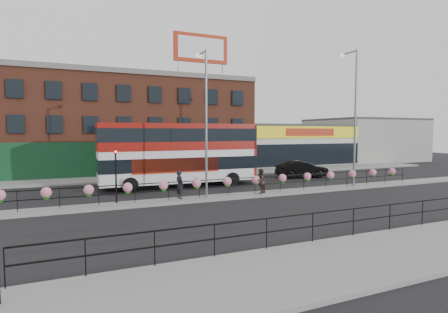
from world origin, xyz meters
name	(u,v)px	position (x,y,z in m)	size (l,w,h in m)	color
ground	(242,197)	(0.00, 0.00, 0.00)	(120.00, 120.00, 0.00)	black
south_pavement	(393,252)	(0.00, -12.00, 0.07)	(60.00, 4.00, 0.15)	gray
north_pavement	(188,175)	(0.00, 12.00, 0.07)	(60.00, 4.00, 0.15)	gray
median	(242,196)	(0.00, 0.00, 0.07)	(60.00, 1.60, 0.15)	gray
yellow_line_inner	(346,236)	(0.00, -9.70, 0.01)	(60.00, 0.10, 0.01)	gold
yellow_line_outer	(349,238)	(0.00, -9.88, 0.01)	(60.00, 0.10, 0.01)	gold
brick_building	(133,125)	(-4.00, 19.96, 5.13)	(25.00, 12.21, 10.30)	brown
supermarket	(282,144)	(16.00, 19.90, 2.65)	(15.00, 12.25, 5.30)	silver
warehouse_east	(364,140)	(30.75, 20.00, 3.15)	(14.50, 12.00, 6.30)	gray
billboard	(201,48)	(2.50, 14.99, 13.18)	(6.00, 0.29, 4.40)	#A3250E
median_railing	(242,181)	(0.00, 0.00, 1.05)	(30.04, 0.56, 1.23)	black
south_railing	(313,221)	(-2.00, -10.10, 0.96)	(20.04, 0.05, 1.12)	black
double_decker_bus	(180,148)	(-2.56, 5.84, 3.05)	(12.28, 3.14, 4.96)	silver
car	(302,169)	(9.60, 6.59, 0.80)	(5.10, 2.61, 1.60)	black
pedestrian_a	(180,185)	(-4.21, 0.22, 1.04)	(0.60, 0.75, 1.77)	black
pedestrian_b	(260,181)	(1.37, -0.08, 1.00)	(1.03, 0.97, 1.69)	#352921
lamp_column_west	(205,110)	(-2.53, 0.21, 5.68)	(0.33, 1.64, 9.32)	slate
lamp_column_east	(353,106)	(9.63, 0.22, 6.34)	(0.37, 1.83, 10.44)	slate
traffic_light_median	(116,164)	(-8.00, 0.39, 2.47)	(0.15, 0.28, 3.65)	black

